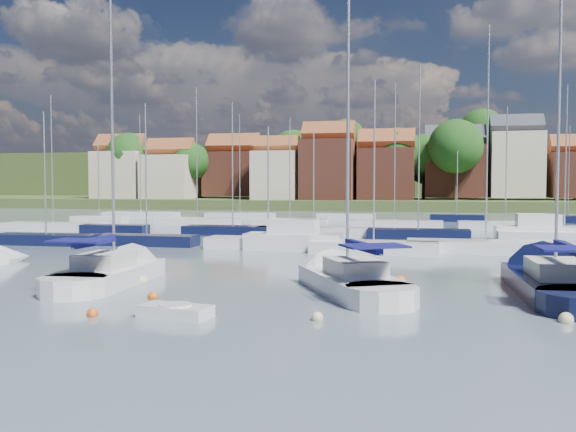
# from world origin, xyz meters

# --- Properties ---
(ground) EXTENTS (260.00, 260.00, 0.00)m
(ground) POSITION_xyz_m (0.00, 40.00, 0.00)
(ground) COLOR #4D5E69
(ground) RESTS_ON ground
(sailboat_left) EXTENTS (3.36, 11.28, 15.21)m
(sailboat_left) POSITION_xyz_m (-10.88, 3.99, 0.36)
(sailboat_left) COLOR silver
(sailboat_left) RESTS_ON ground
(sailboat_centre) EXTENTS (7.60, 11.25, 15.12)m
(sailboat_centre) POSITION_xyz_m (0.34, 3.86, 0.36)
(sailboat_centre) COLOR silver
(sailboat_centre) RESTS_ON ground
(sailboat_navy) EXTENTS (4.11, 13.88, 18.95)m
(sailboat_navy) POSITION_xyz_m (9.83, 6.14, 0.34)
(sailboat_navy) COLOR black
(sailboat_navy) RESTS_ON ground
(tender) EXTENTS (2.80, 1.66, 0.57)m
(tender) POSITION_xyz_m (-4.72, -3.97, 0.22)
(tender) COLOR silver
(tender) RESTS_ON ground
(buoy_b) EXTENTS (0.43, 0.43, 0.43)m
(buoy_b) POSITION_xyz_m (-7.76, -4.46, 0.00)
(buoy_b) COLOR #D85914
(buoy_b) RESTS_ON ground
(buoy_c) EXTENTS (0.45, 0.45, 0.45)m
(buoy_c) POSITION_xyz_m (-7.05, -0.75, 0.00)
(buoy_c) COLOR #D85914
(buoy_c) RESTS_ON ground
(buoy_d) EXTENTS (0.43, 0.43, 0.43)m
(buoy_d) POSITION_xyz_m (0.43, -3.40, 0.00)
(buoy_d) COLOR beige
(buoy_d) RESTS_ON ground
(buoy_e) EXTENTS (0.50, 0.50, 0.50)m
(buoy_e) POSITION_xyz_m (2.97, 5.97, 0.00)
(buoy_e) COLOR #D85914
(buoy_e) RESTS_ON ground
(buoy_f) EXTENTS (0.52, 0.52, 0.52)m
(buoy_f) POSITION_xyz_m (9.03, -1.86, 0.00)
(buoy_f) COLOR beige
(buoy_f) RESTS_ON ground
(buoy_g) EXTENTS (0.45, 0.45, 0.45)m
(buoy_g) POSITION_xyz_m (-9.31, 3.22, 0.00)
(buoy_g) COLOR beige
(buoy_g) RESTS_ON ground
(buoy_h) EXTENTS (0.50, 0.50, 0.50)m
(buoy_h) POSITION_xyz_m (9.93, 3.96, 0.00)
(buoy_h) COLOR beige
(buoy_h) RESTS_ON ground
(marina_field) EXTENTS (79.62, 41.41, 15.93)m
(marina_field) POSITION_xyz_m (1.91, 35.15, 0.43)
(marina_field) COLOR silver
(marina_field) RESTS_ON ground
(far_shore_town) EXTENTS (212.46, 90.00, 22.27)m
(far_shore_town) POSITION_xyz_m (2.23, 132.67, 4.61)
(far_shore_town) COLOR #3F4C26
(far_shore_town) RESTS_ON ground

